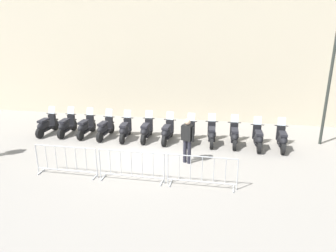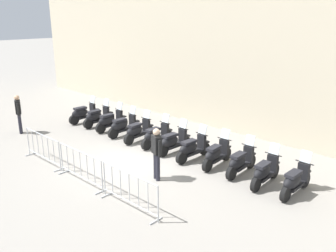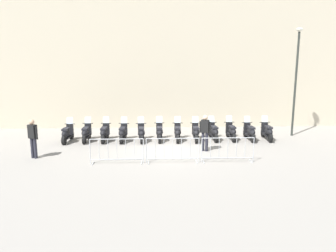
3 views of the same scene
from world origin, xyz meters
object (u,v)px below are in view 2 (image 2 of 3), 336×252
at_px(officer_near_row_end, 19,112).
at_px(officer_mid_plaza, 157,151).
at_px(motorcycle_6, 173,142).
at_px(barrier_segment_0, 43,148).
at_px(motorcycle_0, 84,113).
at_px(motorcycle_3, 123,126).
at_px(motorcycle_5, 156,136).
at_px(barrier_segment_1, 81,167).
at_px(motorcycle_11, 295,181).
at_px(motorcycle_1, 97,117).
at_px(motorcycle_10, 265,172).
at_px(motorcycle_9, 240,162).
at_px(motorcycle_8, 216,154).
at_px(motorcycle_4, 138,131).
at_px(motorcycle_2, 110,121).
at_px(barrier_segment_2, 129,191).

distance_m(officer_near_row_end, officer_mid_plaza, 7.72).
distance_m(motorcycle_6, barrier_segment_0, 4.74).
xyz_separation_m(motorcycle_0, motorcycle_3, (2.88, 0.40, 0.00)).
relative_size(motorcycle_5, barrier_segment_1, 0.78).
height_order(motorcycle_11, barrier_segment_1, motorcycle_11).
relative_size(motorcycle_1, motorcycle_5, 1.00).
relative_size(motorcycle_10, officer_mid_plaza, 0.99).
height_order(motorcycle_0, motorcycle_6, same).
relative_size(motorcycle_0, officer_near_row_end, 1.00).
bearing_deg(motorcycle_11, motorcycle_9, -175.97).
distance_m(motorcycle_3, motorcycle_8, 4.86).
bearing_deg(officer_mid_plaza, officer_near_row_end, -166.44).
bearing_deg(motorcycle_8, barrier_segment_0, -133.25).
bearing_deg(motorcycle_8, officer_mid_plaza, -103.37).
xyz_separation_m(motorcycle_0, motorcycle_1, (0.95, 0.23, 0.00)).
bearing_deg(barrier_segment_1, motorcycle_6, 90.21).
xyz_separation_m(motorcycle_3, motorcycle_4, (0.98, 0.10, 0.00)).
relative_size(motorcycle_3, motorcycle_11, 1.00).
relative_size(motorcycle_9, motorcycle_11, 1.00).
relative_size(motorcycle_11, barrier_segment_1, 0.78).
relative_size(motorcycle_8, motorcycle_9, 1.00).
distance_m(motorcycle_6, motorcycle_8, 1.95).
bearing_deg(motorcycle_10, motorcycle_0, -172.75).
bearing_deg(motorcycle_1, motorcycle_8, 7.49).
distance_m(motorcycle_0, barrier_segment_1, 6.54).
bearing_deg(barrier_segment_0, motorcycle_5, 72.01).
bearing_deg(motorcycle_1, barrier_segment_1, -34.31).
bearing_deg(motorcycle_4, motorcycle_1, -174.70).
distance_m(motorcycle_1, motorcycle_2, 0.97).
distance_m(motorcycle_3, officer_mid_plaza, 4.57).
relative_size(motorcycle_0, barrier_segment_1, 0.78).
bearing_deg(officer_mid_plaza, motorcycle_2, 164.61).
relative_size(motorcycle_3, motorcycle_10, 1.00).
height_order(motorcycle_4, motorcycle_5, same).
distance_m(motorcycle_2, motorcycle_10, 7.76).
bearing_deg(motorcycle_4, motorcycle_2, -175.54).
bearing_deg(motorcycle_6, officer_mid_plaza, -53.48).
height_order(motorcycle_0, officer_near_row_end, officer_near_row_end).
bearing_deg(motorcycle_8, barrier_segment_1, -114.55).
height_order(motorcycle_3, barrier_segment_1, motorcycle_3).
bearing_deg(barrier_segment_2, motorcycle_11, 59.02).
bearing_deg(motorcycle_10, barrier_segment_0, -143.27).
xyz_separation_m(motorcycle_0, barrier_segment_1, (5.78, -3.07, 0.07)).
bearing_deg(barrier_segment_2, motorcycle_10, 68.85).
xyz_separation_m(motorcycle_3, motorcycle_8, (4.81, 0.71, 0.00)).
relative_size(motorcycle_8, barrier_segment_0, 0.77).
bearing_deg(barrier_segment_0, officer_mid_plaza, 31.56).
bearing_deg(motorcycle_0, motorcycle_10, 7.25).
relative_size(barrier_segment_1, barrier_segment_2, 1.00).
xyz_separation_m(motorcycle_11, officer_mid_plaza, (-3.42, -2.49, 0.53)).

